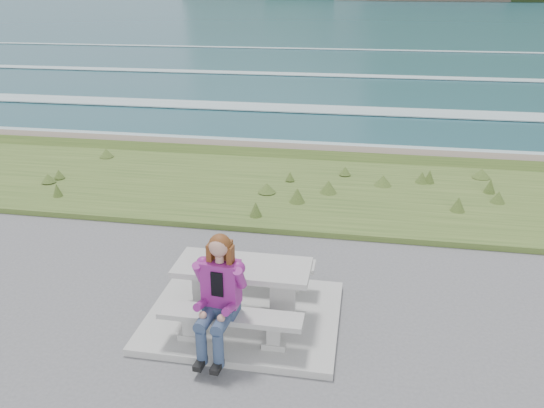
# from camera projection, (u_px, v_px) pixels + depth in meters

# --- Properties ---
(concrete_slab) EXTENTS (2.60, 2.10, 0.10)m
(concrete_slab) POSITION_uv_depth(u_px,v_px,m) (244.00, 316.00, 7.32)
(concrete_slab) COLOR #9D9D98
(concrete_slab) RESTS_ON ground
(picnic_table) EXTENTS (1.80, 0.75, 0.75)m
(picnic_table) POSITION_uv_depth(u_px,v_px,m) (243.00, 276.00, 7.08)
(picnic_table) COLOR #9D9D98
(picnic_table) RESTS_ON concrete_slab
(bench_landward) EXTENTS (1.80, 0.35, 0.45)m
(bench_landward) POSITION_uv_depth(u_px,v_px,m) (231.00, 320.00, 6.53)
(bench_landward) COLOR #9D9D98
(bench_landward) RESTS_ON concrete_slab
(bench_seaward) EXTENTS (1.80, 0.35, 0.45)m
(bench_seaward) POSITION_uv_depth(u_px,v_px,m) (254.00, 266.00, 7.81)
(bench_seaward) COLOR #9D9D98
(bench_seaward) RESTS_ON concrete_slab
(grass_verge) EXTENTS (160.00, 4.50, 0.22)m
(grass_verge) POSITION_uv_depth(u_px,v_px,m) (293.00, 192.00, 11.90)
(grass_verge) COLOR #32501E
(grass_verge) RESTS_ON ground
(shore_drop) EXTENTS (160.00, 0.80, 2.20)m
(shore_drop) POSITION_uv_depth(u_px,v_px,m) (308.00, 155.00, 14.54)
(shore_drop) COLOR brown
(shore_drop) RESTS_ON ground
(ocean) EXTENTS (1600.00, 1600.00, 0.09)m
(ocean) POSITION_uv_depth(u_px,v_px,m) (340.00, 99.00, 30.87)
(ocean) COLOR #1F4E5A
(ocean) RESTS_ON ground
(seated_woman) EXTENTS (0.49, 0.80, 1.50)m
(seated_woman) POSITION_uv_depth(u_px,v_px,m) (217.00, 312.00, 6.35)
(seated_woman) COLOR navy
(seated_woman) RESTS_ON concrete_slab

